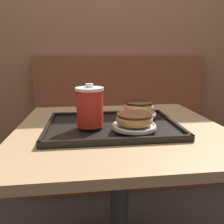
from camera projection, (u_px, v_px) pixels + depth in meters
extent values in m
cube|color=#9E6B4C|center=(100.00, 32.00, 1.81)|extent=(8.00, 0.05, 2.40)
cube|color=brown|center=(124.00, 152.00, 1.81)|extent=(1.43, 0.44, 0.45)
cube|color=brown|center=(121.00, 89.00, 1.86)|extent=(1.43, 0.08, 0.55)
cube|color=tan|center=(120.00, 130.00, 0.87)|extent=(0.81, 0.76, 0.03)
cylinder|color=#333338|center=(119.00, 208.00, 0.96)|extent=(0.08, 0.08, 0.70)
cube|color=black|center=(112.00, 127.00, 0.84)|extent=(0.49, 0.35, 0.01)
cube|color=black|center=(119.00, 140.00, 0.67)|extent=(0.49, 0.01, 0.01)
cube|color=black|center=(108.00, 113.00, 1.00)|extent=(0.49, 0.01, 0.01)
cube|color=black|center=(48.00, 126.00, 0.81)|extent=(0.01, 0.35, 0.01)
cube|color=black|center=(172.00, 121.00, 0.87)|extent=(0.01, 0.35, 0.01)
cylinder|color=red|center=(90.00, 108.00, 0.78)|extent=(0.10, 0.10, 0.13)
cylinder|color=white|center=(89.00, 89.00, 0.76)|extent=(0.10, 0.10, 0.01)
cylinder|color=white|center=(89.00, 86.00, 0.76)|extent=(0.03, 0.03, 0.01)
cylinder|color=white|center=(134.00, 127.00, 0.77)|extent=(0.15, 0.15, 0.01)
torus|color=white|center=(134.00, 125.00, 0.77)|extent=(0.15, 0.15, 0.01)
torus|color=tan|center=(134.00, 119.00, 0.76)|extent=(0.13, 0.13, 0.03)
cylinder|color=#381E14|center=(134.00, 114.00, 0.76)|extent=(0.12, 0.12, 0.00)
cylinder|color=white|center=(138.00, 114.00, 0.94)|extent=(0.15, 0.15, 0.01)
torus|color=white|center=(138.00, 113.00, 0.94)|extent=(0.15, 0.15, 0.01)
torus|color=#DBB270|center=(139.00, 107.00, 0.93)|extent=(0.13, 0.13, 0.04)
cylinder|color=black|center=(139.00, 102.00, 0.93)|extent=(0.12, 0.12, 0.00)
ellipsoid|color=silver|center=(99.00, 112.00, 0.97)|extent=(0.04, 0.04, 0.01)
cube|color=silver|center=(88.00, 116.00, 0.92)|extent=(0.08, 0.09, 0.00)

